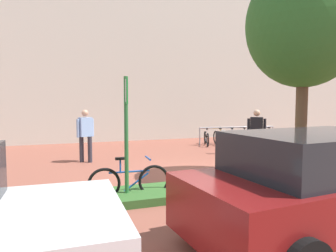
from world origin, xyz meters
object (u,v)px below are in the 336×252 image
Objects in this scene: person_shirt_blue at (85,132)px; car_maroon_wagon at (325,187)px; bike_at_sign at (130,181)px; person_suited_navy at (256,132)px; bike_rack_cluster at (237,137)px; parking_sign_post at (126,120)px; tree_sidewalk at (304,25)px; bollard_steel at (224,142)px.

car_maroon_wagon is (2.72, -7.02, -0.23)m from person_shirt_blue.
bike_at_sign is 5.50m from person_suited_navy.
person_shirt_blue is (-7.07, -2.08, 0.64)m from bike_rack_cluster.
person_suited_navy is 1.00× the size of person_shirt_blue.
bike_at_sign is 4.31m from person_shirt_blue.
parking_sign_post is 3.62m from car_maroon_wagon.
tree_sidewalk reaches higher than parking_sign_post.
bike_at_sign is at bearing -152.76° from person_suited_navy.
tree_sidewalk is at bearing 52.52° from car_maroon_wagon.
bike_at_sign is at bearing 179.62° from tree_sidewalk.
bike_rack_cluster is 4.15× the size of bollard_steel.
person_suited_navy is at bearing 63.46° from car_maroon_wagon.
tree_sidewalk reaches higher than bike_rack_cluster.
parking_sign_post is 5.64m from person_suited_navy.
person_suited_navy is at bearing -17.97° from person_shirt_blue.
bollard_steel reaches higher than bike_rack_cluster.
person_suited_navy reaches higher than car_maroon_wagon.
bike_at_sign is 0.38× the size of car_maroon_wagon.
tree_sidewalk reaches higher than bollard_steel.
person_shirt_blue reaches higher than bollard_steel.
tree_sidewalk reaches higher than bike_at_sign.
parking_sign_post is 9.36m from bike_rack_cluster.
tree_sidewalk is 2.19× the size of parking_sign_post.
car_maroon_wagon is (2.31, -2.65, -0.85)m from parking_sign_post.
person_shirt_blue is at bearing 162.03° from person_suited_navy.
bike_at_sign is 0.98× the size of person_suited_navy.
tree_sidewalk is 5.56m from bike_at_sign.
car_maroon_wagon is (2.22, -2.78, 0.41)m from bike_at_sign.
tree_sidewalk is 3.21× the size of bike_at_sign.
tree_sidewalk is at bearing -101.80° from person_suited_navy.
tree_sidewalk is at bearing -41.49° from person_shirt_blue.
bike_rack_cluster is at bearing 65.80° from person_suited_navy.
bike_rack_cluster is at bearing 43.86° from bike_at_sign.
bike_rack_cluster is 10.10m from car_maroon_wagon.
person_suited_navy is (0.30, -1.60, 0.53)m from bollard_steel.
tree_sidewalk is 4.63m from car_maroon_wagon.
tree_sidewalk is at bearing -93.12° from bollard_steel.
car_maroon_wagon is (-2.34, -6.88, 0.31)m from bollard_steel.
tree_sidewalk is 7.04m from person_shirt_blue.
person_suited_navy is at bearing -79.24° from bollard_steel.
parking_sign_post is at bearing -135.94° from bike_rack_cluster.
person_shirt_blue is (-0.49, 4.24, 0.63)m from bike_at_sign.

